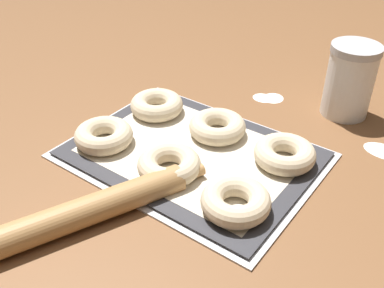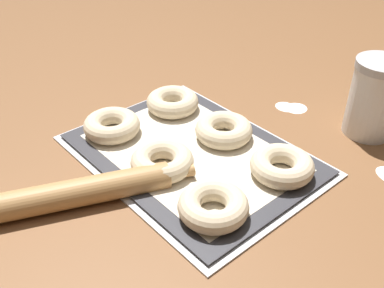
{
  "view_description": "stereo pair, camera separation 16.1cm",
  "coord_description": "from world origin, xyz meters",
  "px_view_note": "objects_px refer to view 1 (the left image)",
  "views": [
    {
      "loc": [
        0.42,
        -0.61,
        0.54
      ],
      "look_at": [
        -0.02,
        -0.02,
        0.03
      ],
      "focal_mm": 42.0,
      "sensor_mm": 36.0,
      "label": 1
    },
    {
      "loc": [
        0.54,
        -0.5,
        0.54
      ],
      "look_at": [
        -0.02,
        -0.02,
        0.03
      ],
      "focal_mm": 42.0,
      "sensor_mm": 36.0,
      "label": 2
    }
  ],
  "objects_px": {
    "bagel_front_right": "(236,201)",
    "baking_tray": "(192,155)",
    "bagel_front_center": "(169,165)",
    "bagel_back_center": "(217,127)",
    "bagel_back_left": "(157,105)",
    "bagel_back_right": "(285,154)",
    "flour_canister": "(350,80)",
    "rolling_pin": "(92,209)",
    "bagel_front_left": "(104,135)"
  },
  "relations": [
    {
      "from": "bagel_back_right",
      "to": "bagel_front_right",
      "type": "bearing_deg",
      "value": -91.53
    },
    {
      "from": "bagel_back_center",
      "to": "bagel_front_right",
      "type": "bearing_deg",
      "value": -48.7
    },
    {
      "from": "baking_tray",
      "to": "bagel_front_center",
      "type": "height_order",
      "value": "bagel_front_center"
    },
    {
      "from": "bagel_front_left",
      "to": "bagel_back_center",
      "type": "height_order",
      "value": "same"
    },
    {
      "from": "bagel_front_center",
      "to": "bagel_front_left",
      "type": "bearing_deg",
      "value": -179.05
    },
    {
      "from": "bagel_front_left",
      "to": "flour_canister",
      "type": "height_order",
      "value": "flour_canister"
    },
    {
      "from": "bagel_front_left",
      "to": "bagel_back_right",
      "type": "bearing_deg",
      "value": 26.32
    },
    {
      "from": "bagel_back_center",
      "to": "rolling_pin",
      "type": "relative_size",
      "value": 0.3
    },
    {
      "from": "bagel_back_left",
      "to": "bagel_back_center",
      "type": "relative_size",
      "value": 1.0
    },
    {
      "from": "bagel_back_center",
      "to": "flour_canister",
      "type": "xyz_separation_m",
      "value": [
        0.18,
        0.27,
        0.05
      ]
    },
    {
      "from": "flour_canister",
      "to": "bagel_back_right",
      "type": "bearing_deg",
      "value": -93.9
    },
    {
      "from": "bagel_back_center",
      "to": "flour_canister",
      "type": "height_order",
      "value": "flour_canister"
    },
    {
      "from": "bagel_front_center",
      "to": "bagel_back_right",
      "type": "distance_m",
      "value": 0.23
    },
    {
      "from": "bagel_front_left",
      "to": "bagel_front_right",
      "type": "height_order",
      "value": "same"
    },
    {
      "from": "bagel_front_center",
      "to": "bagel_back_center",
      "type": "distance_m",
      "value": 0.16
    },
    {
      "from": "bagel_front_right",
      "to": "bagel_back_right",
      "type": "bearing_deg",
      "value": 88.47
    },
    {
      "from": "bagel_back_center",
      "to": "flour_canister",
      "type": "bearing_deg",
      "value": 56.25
    },
    {
      "from": "bagel_back_center",
      "to": "bagel_back_right",
      "type": "bearing_deg",
      "value": -1.52
    },
    {
      "from": "bagel_front_center",
      "to": "bagel_back_left",
      "type": "distance_m",
      "value": 0.23
    },
    {
      "from": "flour_canister",
      "to": "bagel_front_left",
      "type": "bearing_deg",
      "value": -128.71
    },
    {
      "from": "bagel_front_left",
      "to": "bagel_back_left",
      "type": "xyz_separation_m",
      "value": [
        0.01,
        0.16,
        0.0
      ]
    },
    {
      "from": "bagel_front_right",
      "to": "rolling_pin",
      "type": "bearing_deg",
      "value": -140.33
    },
    {
      "from": "bagel_front_left",
      "to": "rolling_pin",
      "type": "relative_size",
      "value": 0.3
    },
    {
      "from": "bagel_front_center",
      "to": "bagel_back_right",
      "type": "height_order",
      "value": "same"
    },
    {
      "from": "bagel_back_left",
      "to": "bagel_back_center",
      "type": "distance_m",
      "value": 0.16
    },
    {
      "from": "flour_canister",
      "to": "rolling_pin",
      "type": "height_order",
      "value": "flour_canister"
    },
    {
      "from": "rolling_pin",
      "to": "bagel_back_right",
      "type": "bearing_deg",
      "value": 59.71
    },
    {
      "from": "bagel_front_center",
      "to": "rolling_pin",
      "type": "distance_m",
      "value": 0.17
    },
    {
      "from": "baking_tray",
      "to": "bagel_front_left",
      "type": "relative_size",
      "value": 4.08
    },
    {
      "from": "bagel_back_center",
      "to": "baking_tray",
      "type": "bearing_deg",
      "value": -93.29
    },
    {
      "from": "bagel_front_center",
      "to": "bagel_front_right",
      "type": "height_order",
      "value": "same"
    },
    {
      "from": "bagel_front_left",
      "to": "bagel_back_center",
      "type": "bearing_deg",
      "value": 44.6
    },
    {
      "from": "baking_tray",
      "to": "flour_canister",
      "type": "relative_size",
      "value": 2.92
    },
    {
      "from": "bagel_back_left",
      "to": "flour_canister",
      "type": "relative_size",
      "value": 0.72
    },
    {
      "from": "rolling_pin",
      "to": "flour_canister",
      "type": "bearing_deg",
      "value": 70.7
    },
    {
      "from": "rolling_pin",
      "to": "bagel_back_center",
      "type": "bearing_deg",
      "value": 84.63
    },
    {
      "from": "bagel_back_left",
      "to": "bagel_front_right",
      "type": "bearing_deg",
      "value": -28.23
    },
    {
      "from": "baking_tray",
      "to": "bagel_back_right",
      "type": "bearing_deg",
      "value": 25.87
    },
    {
      "from": "bagel_back_center",
      "to": "bagel_front_center",
      "type": "bearing_deg",
      "value": -89.65
    },
    {
      "from": "bagel_front_left",
      "to": "bagel_back_center",
      "type": "distance_m",
      "value": 0.24
    },
    {
      "from": "bagel_front_left",
      "to": "bagel_front_center",
      "type": "xyz_separation_m",
      "value": [
        0.17,
        0.0,
        0.0
      ]
    },
    {
      "from": "bagel_back_left",
      "to": "bagel_back_right",
      "type": "distance_m",
      "value": 0.32
    },
    {
      "from": "baking_tray",
      "to": "bagel_back_right",
      "type": "xyz_separation_m",
      "value": [
        0.16,
        0.08,
        0.03
      ]
    },
    {
      "from": "bagel_front_center",
      "to": "rolling_pin",
      "type": "height_order",
      "value": "same"
    },
    {
      "from": "bagel_back_center",
      "to": "rolling_pin",
      "type": "bearing_deg",
      "value": -95.37
    },
    {
      "from": "bagel_front_center",
      "to": "bagel_front_right",
      "type": "relative_size",
      "value": 1.0
    },
    {
      "from": "bagel_front_left",
      "to": "rolling_pin",
      "type": "height_order",
      "value": "same"
    },
    {
      "from": "bagel_front_right",
      "to": "baking_tray",
      "type": "bearing_deg",
      "value": 149.96
    },
    {
      "from": "baking_tray",
      "to": "bagel_front_left",
      "type": "height_order",
      "value": "bagel_front_left"
    },
    {
      "from": "bagel_front_right",
      "to": "bagel_front_left",
      "type": "bearing_deg",
      "value": 178.31
    }
  ]
}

